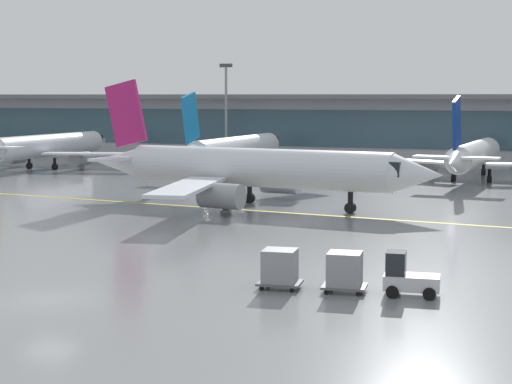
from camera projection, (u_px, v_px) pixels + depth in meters
ground_plane at (49, 299)px, 38.96m from camera, size 400.00×400.00×0.00m
taxiway_centreline_stripe at (250, 210)px, 69.26m from camera, size 109.46×11.61×0.01m
terminal_concourse at (394, 128)px, 115.81m from camera, size 211.35×11.00×9.60m
gate_airplane_1 at (48, 146)px, 108.83m from camera, size 27.14×29.14×9.67m
gate_airplane_2 at (235, 150)px, 101.07m from camera, size 27.62×29.69×9.84m
gate_airplane_3 at (474, 155)px, 92.83m from camera, size 26.50×28.53×9.45m
taxiing_regional_jet at (254, 169)px, 70.94m from camera, size 32.87×30.41×10.88m
baggage_tug at (407, 277)px, 39.61m from camera, size 2.74×1.86×2.10m
cargo_dolly_lead at (345, 271)px, 40.30m from camera, size 2.26×1.82×1.94m
cargo_dolly_trailing at (280, 267)px, 41.07m from camera, size 2.26×1.82×1.94m
apron_light_mast_1 at (226, 109)px, 116.23m from camera, size 1.80×0.36×13.81m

